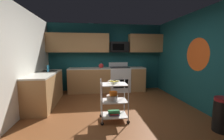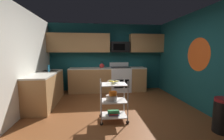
{
  "view_description": "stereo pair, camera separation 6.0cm",
  "coord_description": "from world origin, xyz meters",
  "px_view_note": "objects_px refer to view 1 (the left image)",
  "views": [
    {
      "loc": [
        -0.55,
        -3.57,
        1.52
      ],
      "look_at": [
        -0.04,
        0.28,
        1.05
      ],
      "focal_mm": 24.16,
      "sensor_mm": 36.0,
      "label": 1
    },
    {
      "loc": [
        -0.49,
        -3.58,
        1.52
      ],
      "look_at": [
        -0.04,
        0.28,
        1.05
      ],
      "focal_mm": 24.16,
      "sensor_mm": 36.0,
      "label": 2
    }
  ],
  "objects_px": {
    "mixing_bowl_large": "(112,98)",
    "mixing_bowl_small": "(113,93)",
    "oven_range": "(119,79)",
    "dish_soap_bottle": "(48,68)",
    "fruit_bowl": "(114,82)",
    "book_stack": "(114,113)",
    "trash_can": "(223,115)",
    "kettle": "(101,66)",
    "rolling_cart": "(114,101)",
    "microwave": "(119,47)"
  },
  "relations": [
    {
      "from": "fruit_bowl",
      "to": "mixing_bowl_large",
      "type": "relative_size",
      "value": 1.08
    },
    {
      "from": "mixing_bowl_large",
      "to": "book_stack",
      "type": "xyz_separation_m",
      "value": [
        0.04,
        0.0,
        -0.35
      ]
    },
    {
      "from": "rolling_cart",
      "to": "mixing_bowl_large",
      "type": "distance_m",
      "value": 0.08
    },
    {
      "from": "mixing_bowl_small",
      "to": "kettle",
      "type": "bearing_deg",
      "value": 92.69
    },
    {
      "from": "oven_range",
      "to": "dish_soap_bottle",
      "type": "bearing_deg",
      "value": -158.62
    },
    {
      "from": "fruit_bowl",
      "to": "mixing_bowl_small",
      "type": "xyz_separation_m",
      "value": [
        -0.02,
        -0.01,
        -0.26
      ]
    },
    {
      "from": "fruit_bowl",
      "to": "kettle",
      "type": "height_order",
      "value": "kettle"
    },
    {
      "from": "kettle",
      "to": "trash_can",
      "type": "xyz_separation_m",
      "value": [
        2.12,
        -3.23,
        -0.67
      ]
    },
    {
      "from": "microwave",
      "to": "kettle",
      "type": "xyz_separation_m",
      "value": [
        -0.71,
        -0.11,
        -0.7
      ]
    },
    {
      "from": "book_stack",
      "to": "trash_can",
      "type": "distance_m",
      "value": 2.13
    },
    {
      "from": "mixing_bowl_large",
      "to": "mixing_bowl_small",
      "type": "bearing_deg",
      "value": -14.55
    },
    {
      "from": "kettle",
      "to": "dish_soap_bottle",
      "type": "distance_m",
      "value": 1.9
    },
    {
      "from": "kettle",
      "to": "microwave",
      "type": "bearing_deg",
      "value": 8.74
    },
    {
      "from": "trash_can",
      "to": "kettle",
      "type": "bearing_deg",
      "value": 123.27
    },
    {
      "from": "mixing_bowl_large",
      "to": "mixing_bowl_small",
      "type": "xyz_separation_m",
      "value": [
        0.03,
        -0.01,
        0.1
      ]
    },
    {
      "from": "rolling_cart",
      "to": "mixing_bowl_large",
      "type": "xyz_separation_m",
      "value": [
        -0.04,
        0.0,
        0.07
      ]
    },
    {
      "from": "fruit_bowl",
      "to": "mixing_bowl_large",
      "type": "height_order",
      "value": "fruit_bowl"
    },
    {
      "from": "rolling_cart",
      "to": "book_stack",
      "type": "bearing_deg",
      "value": 0.0
    },
    {
      "from": "microwave",
      "to": "mixing_bowl_small",
      "type": "relative_size",
      "value": 3.85
    },
    {
      "from": "rolling_cart",
      "to": "microwave",
      "type": "bearing_deg",
      "value": 77.63
    },
    {
      "from": "mixing_bowl_large",
      "to": "book_stack",
      "type": "relative_size",
      "value": 0.97
    },
    {
      "from": "mixing_bowl_small",
      "to": "book_stack",
      "type": "relative_size",
      "value": 0.7
    },
    {
      "from": "fruit_bowl",
      "to": "dish_soap_bottle",
      "type": "relative_size",
      "value": 1.36
    },
    {
      "from": "rolling_cart",
      "to": "book_stack",
      "type": "height_order",
      "value": "rolling_cart"
    },
    {
      "from": "book_stack",
      "to": "mixing_bowl_small",
      "type": "bearing_deg",
      "value": -154.71
    },
    {
      "from": "fruit_bowl",
      "to": "mixing_bowl_large",
      "type": "xyz_separation_m",
      "value": [
        -0.04,
        -0.0,
        -0.36
      ]
    },
    {
      "from": "oven_range",
      "to": "rolling_cart",
      "type": "bearing_deg",
      "value": -102.88
    },
    {
      "from": "rolling_cart",
      "to": "kettle",
      "type": "relative_size",
      "value": 3.47
    },
    {
      "from": "oven_range",
      "to": "dish_soap_bottle",
      "type": "relative_size",
      "value": 5.5
    },
    {
      "from": "oven_range",
      "to": "trash_can",
      "type": "height_order",
      "value": "oven_range"
    },
    {
      "from": "trash_can",
      "to": "mixing_bowl_small",
      "type": "bearing_deg",
      "value": 160.08
    },
    {
      "from": "mixing_bowl_small",
      "to": "kettle",
      "type": "height_order",
      "value": "kettle"
    },
    {
      "from": "mixing_bowl_small",
      "to": "book_stack",
      "type": "distance_m",
      "value": 0.45
    },
    {
      "from": "mixing_bowl_small",
      "to": "dish_soap_bottle",
      "type": "distance_m",
      "value": 2.42
    },
    {
      "from": "rolling_cart",
      "to": "fruit_bowl",
      "type": "relative_size",
      "value": 3.36
    },
    {
      "from": "oven_range",
      "to": "kettle",
      "type": "bearing_deg",
      "value": -179.69
    },
    {
      "from": "microwave",
      "to": "oven_range",
      "type": "bearing_deg",
      "value": -89.74
    },
    {
      "from": "rolling_cart",
      "to": "book_stack",
      "type": "relative_size",
      "value": 3.53
    },
    {
      "from": "fruit_bowl",
      "to": "book_stack",
      "type": "height_order",
      "value": "fruit_bowl"
    },
    {
      "from": "mixing_bowl_small",
      "to": "oven_range",
      "type": "bearing_deg",
      "value": 76.83
    },
    {
      "from": "book_stack",
      "to": "trash_can",
      "type": "xyz_separation_m",
      "value": [
        1.99,
        -0.73,
        0.15
      ]
    },
    {
      "from": "fruit_bowl",
      "to": "kettle",
      "type": "bearing_deg",
      "value": 93.04
    },
    {
      "from": "rolling_cart",
      "to": "mixing_bowl_large",
      "type": "height_order",
      "value": "rolling_cart"
    },
    {
      "from": "mixing_bowl_small",
      "to": "trash_can",
      "type": "relative_size",
      "value": 0.28
    },
    {
      "from": "fruit_bowl",
      "to": "rolling_cart",
      "type": "bearing_deg",
      "value": -104.04
    },
    {
      "from": "oven_range",
      "to": "microwave",
      "type": "distance_m",
      "value": 1.23
    },
    {
      "from": "mixing_bowl_large",
      "to": "trash_can",
      "type": "height_order",
      "value": "trash_can"
    },
    {
      "from": "book_stack",
      "to": "dish_soap_bottle",
      "type": "bearing_deg",
      "value": 138.65
    },
    {
      "from": "fruit_bowl",
      "to": "mixing_bowl_large",
      "type": "bearing_deg",
      "value": -180.0
    },
    {
      "from": "microwave",
      "to": "mixing_bowl_small",
      "type": "height_order",
      "value": "microwave"
    }
  ]
}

